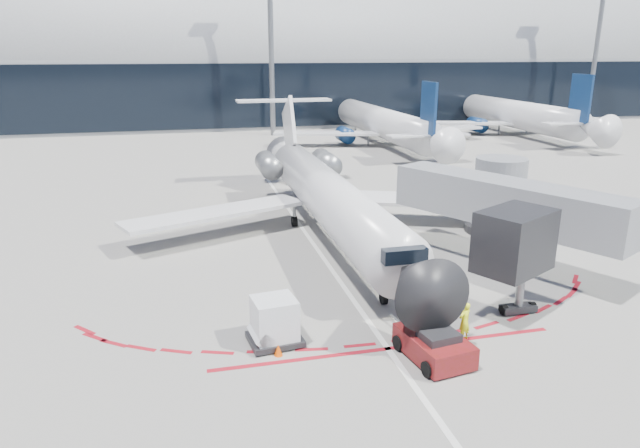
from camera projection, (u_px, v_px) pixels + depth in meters
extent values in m
plane|color=slate|center=(319.00, 252.00, 33.06)|extent=(260.00, 260.00, 0.00)
cube|color=silver|center=(312.00, 241.00, 34.92)|extent=(0.25, 40.00, 0.01)
cube|color=maroon|center=(388.00, 349.00, 22.37)|extent=(14.00, 0.25, 0.01)
cube|color=#939698|center=(225.00, 91.00, 92.03)|extent=(150.00, 24.00, 10.00)
cylinder|color=#939698|center=(224.00, 59.00, 90.57)|extent=(150.00, 24.00, 24.00)
cube|color=black|center=(232.00, 96.00, 80.83)|extent=(150.00, 0.20, 9.00)
cube|color=gray|center=(506.00, 202.00, 29.85)|extent=(8.22, 12.61, 2.30)
cube|color=black|center=(515.00, 241.00, 23.83)|extent=(3.86, 3.44, 2.60)
cylinder|color=slate|center=(520.00, 288.00, 25.08)|extent=(0.36, 0.36, 2.40)
cube|color=black|center=(518.00, 308.00, 25.37)|extent=(1.60, 0.60, 0.30)
cylinder|color=gray|center=(499.00, 195.00, 36.23)|extent=(3.20, 3.20, 4.80)
cylinder|color=black|center=(496.00, 228.00, 36.85)|extent=(4.00, 4.00, 0.50)
cylinder|color=slate|center=(271.00, 40.00, 75.16)|extent=(0.70, 0.70, 25.00)
cylinder|color=slate|center=(597.00, 42.00, 86.42)|extent=(0.70, 0.70, 25.00)
cylinder|color=silver|center=(329.00, 197.00, 34.99)|extent=(2.97, 24.21, 2.97)
cone|color=black|center=(416.00, 281.00, 22.30)|extent=(2.97, 3.08, 2.97)
cone|color=silver|center=(287.00, 157.00, 48.09)|extent=(2.97, 3.96, 2.97)
cube|color=black|center=(400.00, 251.00, 23.76)|extent=(1.87, 1.54, 0.61)
cube|color=silver|center=(216.00, 213.00, 35.28)|extent=(11.79, 6.99, 0.34)
cube|color=silver|center=(421.00, 200.00, 38.35)|extent=(11.79, 6.99, 0.34)
cube|color=silver|center=(289.00, 127.00, 46.29)|extent=(0.28, 5.16, 5.26)
cube|color=silver|center=(284.00, 100.00, 47.86)|extent=(7.92, 1.76, 0.18)
cylinder|color=slate|center=(269.00, 165.00, 43.41)|extent=(1.65, 3.74, 1.65)
cylinder|color=slate|center=(326.00, 162.00, 44.42)|extent=(1.65, 3.74, 1.65)
cylinder|color=black|center=(384.00, 298.00, 26.24)|extent=(0.24, 0.62, 0.62)
cylinder|color=black|center=(294.00, 221.00, 37.83)|extent=(0.33, 0.70, 0.70)
cylinder|color=black|center=(342.00, 218.00, 38.57)|extent=(0.33, 0.70, 0.70)
cylinder|color=slate|center=(384.00, 292.00, 26.15)|extent=(0.20, 0.20, 1.21)
cube|color=#61140D|center=(434.00, 346.00, 21.55)|extent=(2.33, 3.28, 0.85)
cube|color=black|center=(439.00, 336.00, 21.14)|extent=(1.48, 1.32, 0.33)
cylinder|color=slate|center=(405.00, 327.00, 23.45)|extent=(0.47, 2.44, 0.09)
cylinder|color=black|center=(428.00, 369.00, 20.37)|extent=(0.35, 0.64, 0.60)
cylinder|color=black|center=(470.00, 359.00, 21.03)|extent=(0.35, 0.64, 0.60)
cylinder|color=black|center=(399.00, 343.00, 22.21)|extent=(0.35, 0.64, 0.60)
cylinder|color=black|center=(438.00, 334.00, 22.86)|extent=(0.35, 0.64, 0.60)
imported|color=#F0FF1A|center=(464.00, 321.00, 22.85)|extent=(0.70, 0.59, 1.63)
cube|color=black|center=(275.00, 339.00, 22.75)|extent=(2.25, 1.98, 0.23)
cube|color=silver|center=(274.00, 318.00, 22.48)|extent=(1.82, 1.73, 1.64)
cylinder|color=black|center=(259.00, 352.00, 21.90)|extent=(0.13, 0.22, 0.21)
cylinder|color=black|center=(300.00, 345.00, 22.45)|extent=(0.13, 0.22, 0.21)
cylinder|color=black|center=(251.00, 337.00, 23.09)|extent=(0.13, 0.22, 0.21)
cylinder|color=black|center=(290.00, 330.00, 23.65)|extent=(0.13, 0.22, 0.21)
cone|color=#EA4E04|center=(278.00, 350.00, 21.81)|extent=(0.33, 0.33, 0.46)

